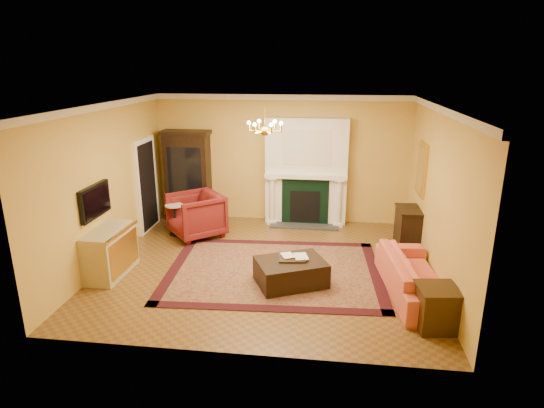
% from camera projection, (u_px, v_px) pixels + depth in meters
% --- Properties ---
extents(floor, '(6.00, 5.50, 0.02)m').
position_uv_depth(floor, '(266.00, 266.00, 8.61)').
color(floor, brown).
rests_on(floor, ground).
extents(ceiling, '(6.00, 5.50, 0.02)m').
position_uv_depth(ceiling, '(265.00, 104.00, 7.72)').
color(ceiling, white).
rests_on(ceiling, wall_back).
extents(wall_back, '(6.00, 0.02, 3.00)m').
position_uv_depth(wall_back, '(282.00, 159.00, 10.78)').
color(wall_back, gold).
rests_on(wall_back, floor).
extents(wall_front, '(6.00, 0.02, 3.00)m').
position_uv_depth(wall_front, '(234.00, 249.00, 5.55)').
color(wall_front, gold).
rests_on(wall_front, floor).
extents(wall_left, '(0.02, 5.50, 3.00)m').
position_uv_depth(wall_left, '(107.00, 184.00, 8.53)').
color(wall_left, gold).
rests_on(wall_left, floor).
extents(wall_right, '(0.02, 5.50, 3.00)m').
position_uv_depth(wall_right, '(438.00, 195.00, 7.80)').
color(wall_right, gold).
rests_on(wall_right, floor).
extents(fireplace, '(1.90, 0.70, 2.50)m').
position_uv_depth(fireplace, '(306.00, 174.00, 10.62)').
color(fireplace, white).
rests_on(fireplace, wall_back).
extents(crown_molding, '(6.00, 5.50, 0.12)m').
position_uv_depth(crown_molding, '(272.00, 104.00, 8.64)').
color(crown_molding, silver).
rests_on(crown_molding, ceiling).
extents(doorway, '(0.08, 1.05, 2.10)m').
position_uv_depth(doorway, '(147.00, 185.00, 10.26)').
color(doorway, white).
rests_on(doorway, wall_left).
extents(tv_panel, '(0.09, 0.95, 0.58)m').
position_uv_depth(tv_panel, '(95.00, 201.00, 7.99)').
color(tv_panel, black).
rests_on(tv_panel, wall_left).
extents(gilt_mirror, '(0.06, 0.76, 1.05)m').
position_uv_depth(gilt_mirror, '(422.00, 169.00, 9.09)').
color(gilt_mirror, gold).
rests_on(gilt_mirror, wall_right).
extents(chandelier, '(0.63, 0.55, 0.53)m').
position_uv_depth(chandelier, '(265.00, 128.00, 7.84)').
color(chandelier, gold).
rests_on(chandelier, ceiling).
extents(oriental_rug, '(4.05, 3.13, 0.02)m').
position_uv_depth(oriental_rug, '(274.00, 271.00, 8.39)').
color(oriental_rug, '#3F0D10').
rests_on(oriental_rug, floor).
extents(china_cabinet, '(1.04, 0.48, 2.08)m').
position_uv_depth(china_cabinet, '(188.00, 178.00, 10.93)').
color(china_cabinet, black).
rests_on(china_cabinet, floor).
extents(wingback_armchair, '(1.41, 1.42, 1.07)m').
position_uv_depth(wingback_armchair, '(196.00, 213.00, 9.96)').
color(wingback_armchair, maroon).
rests_on(wingback_armchair, floor).
extents(pedestal_table, '(0.39, 0.39, 0.70)m').
position_uv_depth(pedestal_table, '(175.00, 217.00, 10.06)').
color(pedestal_table, black).
rests_on(pedestal_table, floor).
extents(commode, '(0.57, 1.16, 0.86)m').
position_uv_depth(commode, '(110.00, 252.00, 8.15)').
color(commode, '#BCB28A').
rests_on(commode, floor).
extents(coral_sofa, '(0.89, 2.27, 0.86)m').
position_uv_depth(coral_sofa, '(416.00, 269.00, 7.45)').
color(coral_sofa, '#DA5145').
rests_on(coral_sofa, floor).
extents(end_table, '(0.59, 0.59, 0.61)m').
position_uv_depth(end_table, '(436.00, 309.00, 6.50)').
color(end_table, '#311F0D').
rests_on(end_table, floor).
extents(console_table, '(0.45, 0.75, 0.82)m').
position_uv_depth(console_table, '(408.00, 229.00, 9.34)').
color(console_table, black).
rests_on(console_table, floor).
extents(leather_ottoman, '(1.38, 1.23, 0.42)m').
position_uv_depth(leather_ottoman, '(291.00, 272.00, 7.83)').
color(leather_ottoman, black).
rests_on(leather_ottoman, oriental_rug).
extents(ottoman_tray, '(0.49, 0.40, 0.03)m').
position_uv_depth(ottoman_tray, '(292.00, 258.00, 7.82)').
color(ottoman_tray, black).
rests_on(ottoman_tray, leather_ottoman).
extents(book_a, '(0.19, 0.10, 0.26)m').
position_uv_depth(book_a, '(282.00, 250.00, 7.81)').
color(book_a, gray).
rests_on(book_a, ottoman_tray).
extents(book_b, '(0.23, 0.08, 0.31)m').
position_uv_depth(book_b, '(294.00, 249.00, 7.77)').
color(book_b, gray).
rests_on(book_b, ottoman_tray).
extents(topiary_left, '(0.14, 0.14, 0.38)m').
position_uv_depth(topiary_left, '(284.00, 164.00, 10.57)').
color(topiary_left, tan).
rests_on(topiary_left, fireplace).
extents(topiary_right, '(0.16, 0.16, 0.43)m').
position_uv_depth(topiary_right, '(332.00, 164.00, 10.43)').
color(topiary_right, tan).
rests_on(topiary_right, fireplace).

